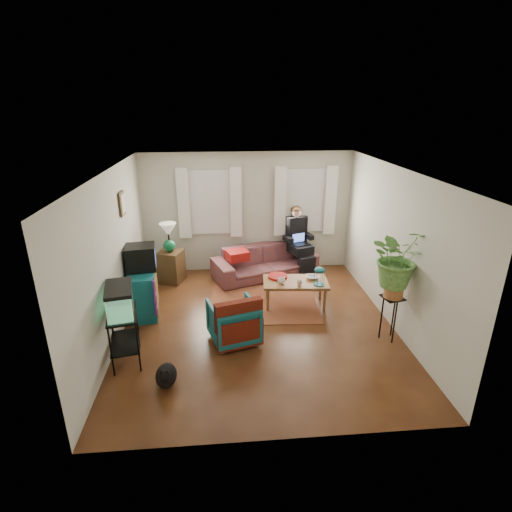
{
  "coord_description": "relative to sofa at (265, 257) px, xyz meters",
  "views": [
    {
      "loc": [
        -0.56,
        -5.9,
        3.54
      ],
      "look_at": [
        0.0,
        0.4,
        1.1
      ],
      "focal_mm": 28.0,
      "sensor_mm": 36.0,
      "label": 1
    }
  ],
  "objects": [
    {
      "name": "crt_tv",
      "position": [
        -2.33,
        -1.36,
        0.6
      ],
      "size": [
        0.55,
        0.51,
        0.43
      ],
      "primitive_type": "cube",
      "rotation": [
        0.0,
        0.0,
        0.13
      ],
      "color": "black",
      "rests_on": "dresser"
    },
    {
      "name": "sofa",
      "position": [
        0.0,
        0.0,
        0.0
      ],
      "size": [
        2.38,
        1.57,
        0.87
      ],
      "primitive_type": "imported",
      "rotation": [
        0.0,
        0.0,
        0.34
      ],
      "color": "brown",
      "rests_on": "floor"
    },
    {
      "name": "curtains_left",
      "position": [
        -1.14,
        0.35,
        1.12
      ],
      "size": [
        1.36,
        0.06,
        1.5
      ],
      "primitive_type": "cube",
      "color": "white",
      "rests_on": "wall_back"
    },
    {
      "name": "dresser",
      "position": [
        -2.33,
        -1.45,
        -0.03
      ],
      "size": [
        0.57,
        0.95,
        0.81
      ],
      "primitive_type": "cube",
      "rotation": [
        0.0,
        0.0,
        0.13
      ],
      "color": "#126F70",
      "rests_on": "floor"
    },
    {
      "name": "bowl",
      "position": [
        0.74,
        -1.31,
        0.08
      ],
      "size": [
        0.25,
        0.25,
        0.06
      ],
      "primitive_type": "imported",
      "rotation": [
        0.0,
        0.0,
        -0.09
      ],
      "color": "white",
      "rests_on": "coffee_table"
    },
    {
      "name": "wall_front",
      "position": [
        -0.34,
        -4.55,
        0.87
      ],
      "size": [
        4.5,
        0.01,
        2.6
      ],
      "primitive_type": "cube",
      "color": "silver",
      "rests_on": "floor"
    },
    {
      "name": "wall_back",
      "position": [
        -0.34,
        0.45,
        0.87
      ],
      "size": [
        4.5,
        0.01,
        2.6
      ],
      "primitive_type": "cube",
      "color": "silver",
      "rests_on": "floor"
    },
    {
      "name": "cup_b",
      "position": [
        0.44,
        -1.59,
        0.1
      ],
      "size": [
        0.12,
        0.12,
        0.1
      ],
      "primitive_type": "imported",
      "rotation": [
        0.0,
        0.0,
        -0.09
      ],
      "color": "beige",
      "rests_on": "coffee_table"
    },
    {
      "name": "picture_frame",
      "position": [
        -2.56,
        -1.2,
        1.52
      ],
      "size": [
        0.04,
        0.32,
        0.4
      ],
      "primitive_type": "cube",
      "color": "#3D2616",
      "rests_on": "wall_left"
    },
    {
      "name": "area_rug",
      "position": [
        -0.17,
        -1.3,
        -0.43
      ],
      "size": [
        2.1,
        1.73,
        0.01
      ],
      "primitive_type": "cube",
      "rotation": [
        0.0,
        0.0,
        -0.06
      ],
      "color": "brown",
      "rests_on": "floor"
    },
    {
      "name": "side_table",
      "position": [
        -1.99,
        -0.12,
        -0.1
      ],
      "size": [
        0.59,
        0.59,
        0.67
      ],
      "primitive_type": "cube",
      "rotation": [
        0.0,
        0.0,
        -0.34
      ],
      "color": "#372114",
      "rests_on": "floor"
    },
    {
      "name": "snack_tray",
      "position": [
        0.1,
        -1.21,
        0.07
      ],
      "size": [
        0.39,
        0.39,
        0.04
      ],
      "primitive_type": "cylinder",
      "rotation": [
        0.0,
        0.0,
        -0.09
      ],
      "color": "#B21414",
      "rests_on": "coffee_table"
    },
    {
      "name": "armchair",
      "position": [
        -0.77,
        -2.48,
        -0.07
      ],
      "size": [
        0.86,
        0.83,
        0.72
      ],
      "primitive_type": "imported",
      "rotation": [
        0.0,
        0.0,
        3.43
      ],
      "color": "#105E64",
      "rests_on": "floor"
    },
    {
      "name": "window_left",
      "position": [
        -1.14,
        0.43,
        1.12
      ],
      "size": [
        1.08,
        0.04,
        1.38
      ],
      "primitive_type": "cube",
      "color": "white",
      "rests_on": "wall_back"
    },
    {
      "name": "curtains_right",
      "position": [
        0.91,
        0.35,
        1.12
      ],
      "size": [
        1.36,
        0.06,
        1.5
      ],
      "primitive_type": "cube",
      "color": "white",
      "rests_on": "wall_back"
    },
    {
      "name": "aquarium",
      "position": [
        -2.34,
        -2.89,
        0.56
      ],
      "size": [
        0.48,
        0.7,
        0.42
      ],
      "primitive_type": "cube",
      "rotation": [
        0.0,
        0.0,
        0.2
      ],
      "color": "#7FD899",
      "rests_on": "aquarium_stand"
    },
    {
      "name": "table_lamp",
      "position": [
        -1.99,
        -0.12,
        0.52
      ],
      "size": [
        0.44,
        0.44,
        0.61
      ],
      "primitive_type": null,
      "rotation": [
        0.0,
        0.0,
        -0.34
      ],
      "color": "white",
      "rests_on": "side_table"
    },
    {
      "name": "potted_plant",
      "position": [
        1.68,
        -2.66,
        0.82
      ],
      "size": [
        0.99,
        0.9,
        0.94
      ],
      "primitive_type": "imported",
      "rotation": [
        0.0,
        0.0,
        0.21
      ],
      "color": "#599947",
      "rests_on": "plant_stand"
    },
    {
      "name": "coffee_table",
      "position": [
        0.41,
        -1.39,
        -0.19
      ],
      "size": [
        1.22,
        0.74,
        0.49
      ],
      "primitive_type": "cube",
      "rotation": [
        0.0,
        0.0,
        -0.09
      ],
      "color": "brown",
      "rests_on": "floor"
    },
    {
      "name": "black_cat",
      "position": [
        -1.7,
        -3.49,
        -0.25
      ],
      "size": [
        0.31,
        0.45,
        0.36
      ],
      "primitive_type": "ellipsoid",
      "rotation": [
        0.0,
        0.0,
        0.06
      ],
      "color": "black",
      "rests_on": "floor"
    },
    {
      "name": "birdcage",
      "position": [
        0.8,
        -1.59,
        0.22
      ],
      "size": [
        0.21,
        0.21,
        0.34
      ],
      "primitive_type": null,
      "rotation": [
        0.0,
        0.0,
        -0.09
      ],
      "color": "#115B6B",
      "rests_on": "coffee_table"
    },
    {
      "name": "serape_throw",
      "position": [
        -0.69,
        -2.75,
        0.08
      ],
      "size": [
        0.75,
        0.37,
        0.6
      ],
      "primitive_type": "cube",
      "rotation": [
        0.0,
        0.0,
        0.29
      ],
      "color": "#9E0A0A",
      "rests_on": "armchair"
    },
    {
      "name": "window_right",
      "position": [
        0.91,
        0.43,
        1.12
      ],
      "size": [
        1.08,
        0.04,
        1.38
      ],
      "primitive_type": "cube",
      "color": "white",
      "rests_on": "wall_back"
    },
    {
      "name": "ceiling",
      "position": [
        -0.34,
        -2.05,
        2.17
      ],
      "size": [
        4.5,
        5.0,
        0.01
      ],
      "primitive_type": "cube",
      "color": "white",
      "rests_on": "wall_back"
    },
    {
      "name": "wall_left",
      "position": [
        -2.59,
        -2.05,
        0.87
      ],
      "size": [
        0.01,
        5.0,
        2.6
      ],
      "primitive_type": "cube",
      "color": "silver",
      "rests_on": "floor"
    },
    {
      "name": "cup_a",
      "position": [
        0.13,
        -1.48,
        0.1
      ],
      "size": [
        0.14,
        0.14,
        0.1
      ],
      "primitive_type": "imported",
      "rotation": [
        0.0,
        0.0,
        -0.09
      ],
      "color": "white",
      "rests_on": "coffee_table"
    },
    {
      "name": "wall_right",
      "position": [
        1.91,
        -2.05,
        0.87
      ],
      "size": [
        0.01,
        5.0,
        2.6
      ],
      "primitive_type": "cube",
      "color": "silver",
      "rests_on": "floor"
    },
    {
      "name": "plant_stand",
      "position": [
        1.68,
        -2.66,
        -0.06
      ],
      "size": [
        0.37,
        0.37,
        0.74
      ],
      "primitive_type": "cube",
      "rotation": [
        0.0,
        0.0,
        0.21
      ],
      "color": "black",
      "rests_on": "floor"
    },
    {
      "name": "seated_person",
      "position": [
        0.75,
        0.27,
        0.23
      ],
      "size": [
        0.75,
        0.83,
        1.32
      ],
      "primitive_type": null,
      "rotation": [
        0.0,
        0.0,
        0.34
      ],
      "color": "black",
      "rests_on": "sofa"
    },
    {
      "name": "aquarium_stand",
      "position": [
        -2.34,
        -2.89,
        -0.04
      ],
      "size": [
        0.53,
        0.77,
        0.79
      ],
      "primitive_type": "cube",
      "rotation": [
        0.0,
        0.0,
        0.2
      ],
      "color": "black",
      "rests_on": "floor"
    },
    {
      "name": "floor",
      "position": [
        -0.34,
        -2.05,
        -0.43
      ],
      "size": [
        4.5,
        5.0,
        0.01
      ],
      "primitive_type": "cube",
      "color": "#4F2B14",
      "rests_on": "ground"
    }
  ]
}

